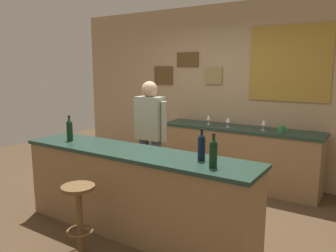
{
  "coord_description": "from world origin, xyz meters",
  "views": [
    {
      "loc": [
        2.17,
        -3.07,
        1.79
      ],
      "look_at": [
        -0.11,
        0.45,
        1.05
      ],
      "focal_mm": 35.41,
      "sensor_mm": 36.0,
      "label": 1
    }
  ],
  "objects_px": {
    "bar_stool": "(79,207)",
    "wine_glass_c": "(264,123)",
    "bartender": "(150,133)",
    "wine_glass_a": "(209,118)",
    "wine_bottle_c": "(213,152)",
    "wine_bottle_a": "(70,129)",
    "coffee_mug": "(282,129)",
    "wine_glass_b": "(228,120)",
    "wine_bottle_b": "(202,146)"
  },
  "relations": [
    {
      "from": "bar_stool",
      "to": "wine_glass_c",
      "type": "bearing_deg",
      "value": 70.02
    },
    {
      "from": "bartender",
      "to": "wine_glass_a",
      "type": "relative_size",
      "value": 10.45
    },
    {
      "from": "bartender",
      "to": "wine_bottle_c",
      "type": "relative_size",
      "value": 5.29
    },
    {
      "from": "wine_glass_a",
      "to": "bar_stool",
      "type": "bearing_deg",
      "value": -91.52
    },
    {
      "from": "wine_bottle_c",
      "to": "wine_glass_c",
      "type": "height_order",
      "value": "wine_bottle_c"
    },
    {
      "from": "bartender",
      "to": "wine_bottle_a",
      "type": "height_order",
      "value": "bartender"
    },
    {
      "from": "wine_glass_a",
      "to": "bartender",
      "type": "bearing_deg",
      "value": -101.09
    },
    {
      "from": "bar_stool",
      "to": "wine_bottle_a",
      "type": "height_order",
      "value": "wine_bottle_a"
    },
    {
      "from": "coffee_mug",
      "to": "wine_glass_c",
      "type": "bearing_deg",
      "value": 172.89
    },
    {
      "from": "wine_glass_b",
      "to": "bar_stool",
      "type": "bearing_deg",
      "value": -99.44
    },
    {
      "from": "wine_bottle_b",
      "to": "wine_bottle_c",
      "type": "distance_m",
      "value": 0.25
    },
    {
      "from": "wine_glass_a",
      "to": "wine_bottle_c",
      "type": "bearing_deg",
      "value": -62.98
    },
    {
      "from": "wine_bottle_a",
      "to": "wine_glass_b",
      "type": "distance_m",
      "value": 2.33
    },
    {
      "from": "wine_bottle_c",
      "to": "wine_bottle_a",
      "type": "bearing_deg",
      "value": 178.12
    },
    {
      "from": "wine_bottle_a",
      "to": "wine_bottle_c",
      "type": "bearing_deg",
      "value": -1.88
    },
    {
      "from": "bar_stool",
      "to": "wine_glass_c",
      "type": "relative_size",
      "value": 4.39
    },
    {
      "from": "wine_glass_b",
      "to": "wine_glass_c",
      "type": "bearing_deg",
      "value": 5.11
    },
    {
      "from": "bar_stool",
      "to": "coffee_mug",
      "type": "bearing_deg",
      "value": 64.78
    },
    {
      "from": "wine_bottle_b",
      "to": "coffee_mug",
      "type": "xyz_separation_m",
      "value": [
        0.26,
        1.92,
        -0.11
      ]
    },
    {
      "from": "bartender",
      "to": "wine_glass_b",
      "type": "xyz_separation_m",
      "value": [
        0.6,
        1.18,
        0.07
      ]
    },
    {
      "from": "bar_stool",
      "to": "bartender",
      "type": "bearing_deg",
      "value": 97.03
    },
    {
      "from": "bartender",
      "to": "wine_bottle_b",
      "type": "height_order",
      "value": "bartender"
    },
    {
      "from": "wine_glass_c",
      "to": "wine_glass_a",
      "type": "bearing_deg",
      "value": 178.56
    },
    {
      "from": "bar_stool",
      "to": "wine_glass_c",
      "type": "xyz_separation_m",
      "value": [
        0.96,
        2.63,
        0.55
      ]
    },
    {
      "from": "wine_glass_c",
      "to": "bar_stool",
      "type": "bearing_deg",
      "value": -109.98
    },
    {
      "from": "wine_glass_b",
      "to": "coffee_mug",
      "type": "distance_m",
      "value": 0.8
    },
    {
      "from": "wine_bottle_a",
      "to": "coffee_mug",
      "type": "bearing_deg",
      "value": 45.22
    },
    {
      "from": "bartender",
      "to": "wine_glass_b",
      "type": "distance_m",
      "value": 1.32
    },
    {
      "from": "bar_stool",
      "to": "wine_glass_b",
      "type": "height_order",
      "value": "wine_glass_b"
    },
    {
      "from": "wine_bottle_b",
      "to": "wine_glass_c",
      "type": "bearing_deg",
      "value": 90.13
    },
    {
      "from": "wine_glass_c",
      "to": "coffee_mug",
      "type": "distance_m",
      "value": 0.28
    },
    {
      "from": "wine_glass_a",
      "to": "coffee_mug",
      "type": "height_order",
      "value": "wine_glass_a"
    },
    {
      "from": "bar_stool",
      "to": "coffee_mug",
      "type": "relative_size",
      "value": 5.44
    },
    {
      "from": "wine_bottle_a",
      "to": "wine_glass_c",
      "type": "distance_m",
      "value": 2.68
    },
    {
      "from": "wine_bottle_a",
      "to": "wine_glass_b",
      "type": "bearing_deg",
      "value": 58.97
    },
    {
      "from": "wine_glass_c",
      "to": "wine_bottle_a",
      "type": "bearing_deg",
      "value": -130.22
    },
    {
      "from": "coffee_mug",
      "to": "wine_bottle_c",
      "type": "bearing_deg",
      "value": -91.87
    },
    {
      "from": "wine_bottle_a",
      "to": "wine_bottle_b",
      "type": "bearing_deg",
      "value": 3.01
    },
    {
      "from": "wine_glass_a",
      "to": "wine_glass_c",
      "type": "relative_size",
      "value": 1.0
    },
    {
      "from": "wine_bottle_c",
      "to": "wine_glass_c",
      "type": "relative_size",
      "value": 1.97
    },
    {
      "from": "wine_bottle_b",
      "to": "wine_glass_a",
      "type": "distance_m",
      "value": 2.17
    },
    {
      "from": "wine_glass_a",
      "to": "wine_glass_b",
      "type": "bearing_deg",
      "value": -10.94
    },
    {
      "from": "wine_glass_a",
      "to": "wine_bottle_b",
      "type": "bearing_deg",
      "value": -65.72
    },
    {
      "from": "wine_glass_a",
      "to": "coffee_mug",
      "type": "bearing_deg",
      "value": -2.76
    },
    {
      "from": "bartender",
      "to": "wine_glass_c",
      "type": "xyz_separation_m",
      "value": [
        1.13,
        1.22,
        0.07
      ]
    },
    {
      "from": "wine_bottle_c",
      "to": "wine_glass_b",
      "type": "bearing_deg",
      "value": 109.42
    },
    {
      "from": "wine_glass_b",
      "to": "wine_glass_c",
      "type": "height_order",
      "value": "same"
    },
    {
      "from": "bartender",
      "to": "wine_bottle_b",
      "type": "distance_m",
      "value": 1.36
    },
    {
      "from": "wine_glass_a",
      "to": "wine_glass_b",
      "type": "height_order",
      "value": "same"
    },
    {
      "from": "bartender",
      "to": "coffee_mug",
      "type": "distance_m",
      "value": 1.84
    }
  ]
}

